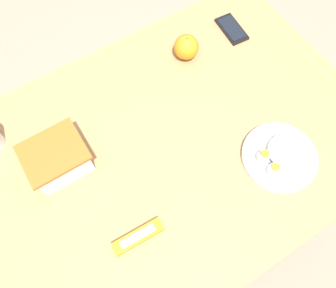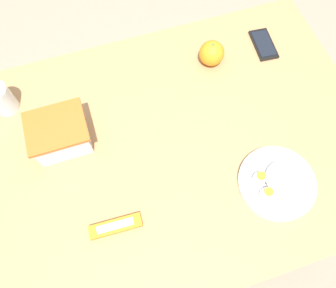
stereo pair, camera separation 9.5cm
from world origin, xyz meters
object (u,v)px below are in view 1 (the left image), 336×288
food_container (58,159)px  candy_bar (138,237)px  orange_fruit (186,47)px  cell_phone (232,29)px  rice_plate (281,155)px

food_container → candy_bar: 0.31m
orange_fruit → cell_phone: orange_fruit is taller
food_container → rice_plate: food_container is taller
candy_bar → cell_phone: 0.78m
food_container → cell_phone: size_ratio=1.23×
food_container → orange_fruit: bearing=15.1°
candy_bar → rice_plate: bearing=-3.0°
candy_bar → cell_phone: bearing=34.7°
cell_phone → candy_bar: bearing=-145.3°
rice_plate → cell_phone: bearing=69.7°
rice_plate → candy_bar: (-0.47, 0.02, -0.01)m
food_container → cell_phone: food_container is taller
rice_plate → cell_phone: rice_plate is taller
rice_plate → candy_bar: bearing=177.0°
orange_fruit → cell_phone: bearing=1.9°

